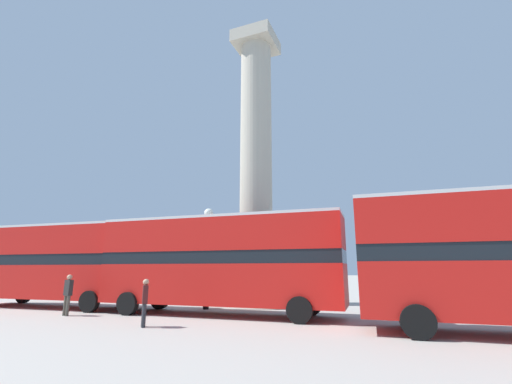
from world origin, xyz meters
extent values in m
plane|color=#ADA89E|center=(0.00, 0.00, 0.00)|extent=(200.00, 200.00, 0.00)
cube|color=#ADA593|center=(0.00, 0.00, 0.53)|extent=(4.73, 4.73, 1.06)
cube|color=#ADA593|center=(0.00, 0.00, 1.59)|extent=(3.41, 3.41, 1.06)
cylinder|color=#ADA593|center=(0.00, 0.00, 9.65)|extent=(2.07, 2.07, 15.05)
cube|color=#ADA593|center=(0.00, 0.00, 17.62)|extent=(2.79, 2.79, 0.90)
sphere|color=brown|center=(0.00, 0.00, 18.57)|extent=(0.99, 0.99, 0.99)
cube|color=red|center=(0.44, -5.47, 1.36)|extent=(11.28, 3.24, 1.73)
cube|color=black|center=(0.44, -5.47, 2.50)|extent=(11.28, 3.19, 0.55)
cube|color=red|center=(0.44, -5.47, 3.51)|extent=(11.28, 3.24, 1.45)
cube|color=silver|center=(0.44, -5.47, 4.29)|extent=(11.28, 3.24, 0.12)
cylinder|color=black|center=(4.25, -3.96, 0.50)|extent=(1.02, 0.36, 1.00)
cylinder|color=black|center=(4.42, -6.46, 0.50)|extent=(1.02, 0.36, 1.00)
cylinder|color=black|center=(-3.53, -4.47, 0.50)|extent=(1.02, 0.36, 1.00)
cylinder|color=black|center=(-3.37, -6.98, 0.50)|extent=(1.02, 0.36, 1.00)
cube|color=red|center=(-9.47, -5.94, 1.36)|extent=(10.49, 3.53, 1.72)
cube|color=black|center=(-9.47, -5.94, 2.49)|extent=(10.49, 3.48, 0.55)
cube|color=red|center=(-9.47, -5.94, 3.50)|extent=(10.49, 3.53, 1.47)
cube|color=silver|center=(-9.47, -5.94, 4.30)|extent=(10.49, 3.53, 0.12)
cylinder|color=black|center=(-6.00, -4.32, 0.50)|extent=(1.02, 0.39, 1.00)
cylinder|color=black|center=(-5.76, -6.89, 0.50)|extent=(1.02, 0.39, 1.00)
cylinder|color=black|center=(-13.18, -5.00, 0.50)|extent=(1.02, 0.39, 1.00)
cylinder|color=black|center=(8.22, -5.47, 0.50)|extent=(1.02, 0.37, 1.00)
cylinder|color=black|center=(8.40, -8.05, 0.50)|extent=(1.02, 0.37, 1.00)
cube|color=#ADA593|center=(-11.16, 2.61, 1.22)|extent=(4.39, 3.54, 2.45)
ellipsoid|color=brown|center=(-11.16, 2.61, 4.07)|extent=(2.20, 1.42, 1.01)
cone|color=brown|center=(-10.21, 2.81, 4.52)|extent=(1.07, 0.75, 1.06)
cylinder|color=brown|center=(-11.16, 2.61, 5.02)|extent=(0.36, 0.36, 0.90)
sphere|color=brown|center=(-11.16, 2.61, 5.61)|extent=(0.28, 0.28, 0.28)
cylinder|color=brown|center=(-10.58, 3.02, 3.00)|extent=(0.20, 0.20, 1.11)
cylinder|color=brown|center=(-10.47, 2.47, 3.00)|extent=(0.20, 0.20, 1.11)
cylinder|color=brown|center=(-11.85, 2.74, 3.00)|extent=(0.20, 0.20, 1.11)
cylinder|color=brown|center=(-11.73, 2.20, 3.00)|extent=(0.20, 0.20, 1.11)
cylinder|color=black|center=(-1.30, -3.62, 0.20)|extent=(0.31, 0.31, 0.40)
cylinder|color=black|center=(-1.30, -3.62, 2.37)|extent=(0.14, 0.14, 4.74)
sphere|color=white|center=(-1.30, -3.62, 4.98)|extent=(0.49, 0.49, 0.49)
cylinder|color=#28282D|center=(-0.62, -9.18, 0.40)|extent=(0.14, 0.14, 0.80)
cylinder|color=#28282D|center=(-0.46, -9.35, 0.40)|extent=(0.14, 0.14, 0.80)
cube|color=#471919|center=(-0.54, -9.27, 1.12)|extent=(0.42, 0.44, 0.63)
sphere|color=tan|center=(-0.54, -9.27, 1.55)|extent=(0.22, 0.22, 0.22)
cylinder|color=#4C473D|center=(-5.86, -8.11, 0.43)|extent=(0.14, 0.14, 0.86)
cylinder|color=#4C473D|center=(-5.62, -8.17, 0.43)|extent=(0.14, 0.14, 0.86)
cube|color=black|center=(-5.74, -8.14, 1.20)|extent=(0.50, 0.29, 0.68)
sphere|color=tan|center=(-5.74, -8.14, 1.65)|extent=(0.23, 0.23, 0.23)
camera|label=1|loc=(8.01, -19.64, 2.01)|focal=24.00mm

